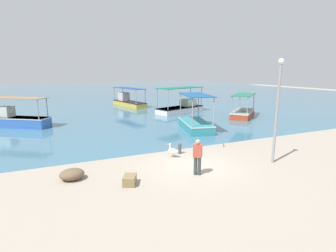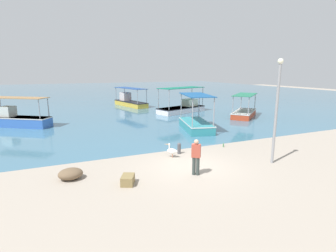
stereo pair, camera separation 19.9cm
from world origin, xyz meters
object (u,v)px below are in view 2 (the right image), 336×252
(fishing_boat_far_right, at_px, (196,123))
(net_pile, at_px, (71,174))
(fishing_boat_near_right, at_px, (244,112))
(lamp_post, at_px, (277,106))
(fishing_boat_far_left, at_px, (19,119))
(pelican, at_px, (172,151))
(fishing_boat_outer, at_px, (182,107))
(fisherman_standing, at_px, (196,156))
(glass_bottle, at_px, (223,145))
(fishing_boat_center, at_px, (130,101))
(mooring_bollard, at_px, (179,148))
(cargo_crate, at_px, (128,180))

(fishing_boat_far_right, bearing_deg, net_pile, -146.87)
(fishing_boat_near_right, xyz_separation_m, lamp_post, (-7.71, -11.76, 2.53))
(fishing_boat_near_right, bearing_deg, fishing_boat_far_left, 169.81)
(pelican, bearing_deg, lamp_post, -32.66)
(fishing_boat_near_right, bearing_deg, fishing_boat_outer, 130.92)
(fisherman_standing, height_order, glass_bottle, fisherman_standing)
(fishing_boat_near_right, height_order, lamp_post, lamp_post)
(fishing_boat_center, relative_size, mooring_bollard, 10.05)
(fishing_boat_center, xyz_separation_m, net_pile, (-8.86, -22.87, -0.38))
(pelican, relative_size, fisherman_standing, 0.47)
(fishing_boat_far_left, bearing_deg, pelican, -55.40)
(fishing_boat_far_right, distance_m, fishing_boat_center, 16.41)
(fisherman_standing, bearing_deg, fishing_boat_outer, 65.59)
(mooring_bollard, bearing_deg, fisherman_standing, -101.71)
(fishing_boat_far_left, relative_size, glass_bottle, 19.17)
(fishing_boat_center, distance_m, pelican, 22.22)
(glass_bottle, bearing_deg, cargo_crate, -156.53)
(fishing_boat_outer, height_order, pelican, fishing_boat_outer)
(net_pile, bearing_deg, pelican, 9.92)
(pelican, height_order, net_pile, pelican)
(fishing_boat_far_right, distance_m, mooring_bollard, 6.48)
(fishing_boat_center, height_order, mooring_bollard, fishing_boat_center)
(fishing_boat_near_right, distance_m, fishing_boat_center, 15.66)
(fishing_boat_far_left, xyz_separation_m, lamp_post, (13.20, -15.52, 2.36))
(fishing_boat_near_right, height_order, fisherman_standing, fishing_boat_near_right)
(pelican, xyz_separation_m, net_pile, (-5.35, -0.93, -0.13))
(lamp_post, bearing_deg, pelican, 147.34)
(cargo_crate, bearing_deg, net_pile, 145.10)
(fisherman_standing, bearing_deg, fishing_boat_far_right, 60.86)
(fishing_boat_near_right, distance_m, pelican, 15.09)
(fishing_boat_far_right, relative_size, fishing_boat_near_right, 1.01)
(fishing_boat_far_left, distance_m, glass_bottle, 17.44)
(fishing_boat_far_left, distance_m, fishing_boat_outer, 16.44)
(lamp_post, relative_size, mooring_bollard, 8.08)
(glass_bottle, bearing_deg, fisherman_standing, -139.48)
(fishing_boat_far_left, bearing_deg, net_pile, -76.02)
(fishing_boat_outer, height_order, glass_bottle, fishing_boat_outer)
(fishing_boat_far_right, bearing_deg, pelican, -129.66)
(fisherman_standing, relative_size, net_pile, 1.59)
(glass_bottle, bearing_deg, net_pile, -170.77)
(pelican, relative_size, mooring_bollard, 1.21)
(fishing_boat_outer, bearing_deg, pelican, -118.42)
(net_pile, distance_m, cargo_crate, 2.68)
(fishing_boat_far_right, bearing_deg, fishing_boat_outer, 70.52)
(fisherman_standing, bearing_deg, fishing_boat_far_left, 119.65)
(fishing_boat_far_left, height_order, pelican, fishing_boat_far_left)
(fishing_boat_outer, relative_size, net_pile, 5.89)
(fishing_boat_near_right, distance_m, glass_bottle, 11.82)
(lamp_post, bearing_deg, glass_bottle, 100.85)
(mooring_bollard, bearing_deg, fishing_boat_outer, 62.96)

